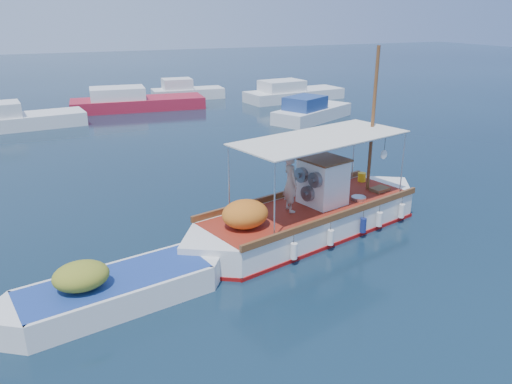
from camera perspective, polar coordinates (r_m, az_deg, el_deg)
name	(u,v)px	position (r m, az deg, el deg)	size (l,w,h in m)	color
ground	(294,241)	(15.17, 4.40, -5.64)	(160.00, 160.00, 0.00)	black
fishing_caique	(309,217)	(15.61, 6.11, -2.87)	(9.14, 4.14, 5.75)	white
dinghy	(114,293)	(12.42, -15.90, -10.99)	(5.94, 2.50, 1.48)	white
bg_boat_nw	(10,121)	(32.83, -26.29, 7.29)	(8.03, 3.18, 1.80)	silver
bg_boat_n	(134,103)	(36.65, -13.77, 9.90)	(9.32, 3.65, 1.80)	#A51B2F
bg_boat_ne	(311,113)	(32.17, 6.29, 9.00)	(6.34, 4.69, 1.80)	silver
bg_boat_e	(292,94)	(39.52, 4.11, 11.10)	(8.10, 3.47, 1.80)	silver
bg_boat_far_n	(186,92)	(40.63, -8.03, 11.20)	(5.68, 2.39, 1.80)	silver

